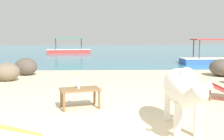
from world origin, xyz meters
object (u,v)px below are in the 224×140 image
at_px(low_bench_table, 80,92).
at_px(boat_red, 69,50).
at_px(boat_blue, 216,59).
at_px(cow, 182,88).
at_px(bottle, 78,82).

bearing_deg(low_bench_table, boat_red, 81.70).
xyz_separation_m(low_bench_table, boat_blue, (6.31, 8.56, -0.08)).
height_order(cow, boat_blue, boat_blue).
distance_m(boat_blue, boat_red, 12.84).
height_order(boat_blue, boat_red, same).
bearing_deg(cow, bottle, -124.88).
height_order(low_bench_table, boat_blue, boat_blue).
relative_size(cow, boat_red, 0.45).
bearing_deg(boat_blue, cow, 61.60).
bearing_deg(boat_blue, low_bench_table, 50.61).
distance_m(bottle, boat_red, 18.08).
relative_size(low_bench_table, boat_red, 0.23).
xyz_separation_m(bottle, boat_red, (-2.44, 17.91, -0.26)).
bearing_deg(bottle, low_bench_table, -33.54).
bearing_deg(boat_red, cow, 94.87).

